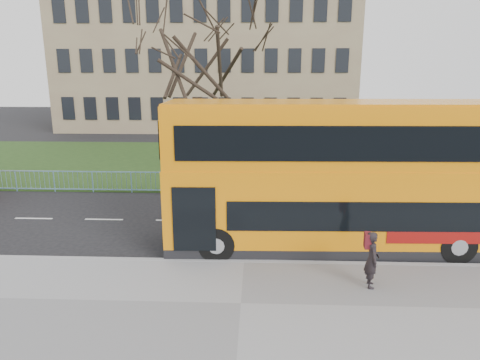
% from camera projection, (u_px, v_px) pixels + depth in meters
% --- Properties ---
extents(ground, '(120.00, 120.00, 0.00)m').
position_uv_depth(ground, '(245.00, 245.00, 15.21)').
color(ground, black).
rests_on(ground, ground).
extents(kerb, '(80.00, 0.20, 0.14)m').
position_uv_depth(kerb, '(244.00, 262.00, 13.69)').
color(kerb, gray).
rests_on(kerb, ground).
extents(grass_verge, '(80.00, 15.40, 0.08)m').
position_uv_depth(grass_verge, '(252.00, 162.00, 29.05)').
color(grass_verge, '#1A3312').
rests_on(grass_verge, ground).
extents(guard_railing, '(40.00, 0.12, 1.10)m').
position_uv_depth(guard_railing, '(249.00, 183.00, 21.47)').
color(guard_railing, '#76A9D2').
rests_on(guard_railing, ground).
extents(bare_tree, '(7.57, 7.57, 10.82)m').
position_uv_depth(bare_tree, '(197.00, 81.00, 23.66)').
color(bare_tree, black).
rests_on(bare_tree, grass_verge).
extents(civic_building, '(30.00, 15.00, 14.00)m').
position_uv_depth(civic_building, '(210.00, 62.00, 47.58)').
color(civic_building, '#897057').
rests_on(civic_building, ground).
extents(yellow_bus, '(11.99, 3.14, 5.00)m').
position_uv_depth(yellow_bus, '(344.00, 173.00, 14.44)').
color(yellow_bus, orange).
rests_on(yellow_bus, ground).
extents(pedestrian, '(0.44, 0.63, 1.62)m').
position_uv_depth(pedestrian, '(372.00, 259.00, 11.88)').
color(pedestrian, black).
rests_on(pedestrian, pavement).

